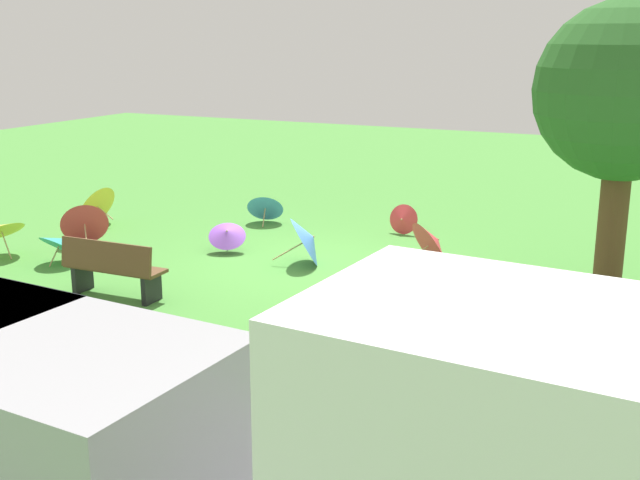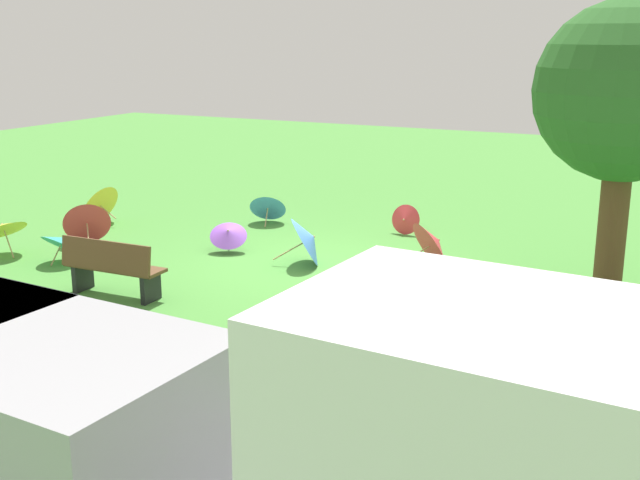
# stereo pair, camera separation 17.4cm
# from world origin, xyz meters

# --- Properties ---
(ground) EXTENTS (40.00, 40.00, 0.00)m
(ground) POSITION_xyz_m (0.00, 0.00, 0.00)
(ground) COLOR #478C38
(park_bench) EXTENTS (1.61, 0.52, 0.90)m
(park_bench) POSITION_xyz_m (1.77, 2.70, 0.47)
(park_bench) COLOR brown
(park_bench) RESTS_ON ground
(shade_tree) EXTENTS (2.54, 2.54, 4.34)m
(shade_tree) POSITION_xyz_m (-4.87, -0.46, 3.02)
(shade_tree) COLOR brown
(shade_tree) RESTS_ON ground
(parasol_red_0) EXTENTS (0.98, 0.97, 0.87)m
(parasol_red_0) POSITION_xyz_m (4.30, 0.47, 0.44)
(parasol_red_0) COLOR tan
(parasol_red_0) RESTS_ON ground
(parasol_red_1) EXTENTS (0.83, 0.80, 0.61)m
(parasol_red_1) POSITION_xyz_m (-2.37, 2.61, 0.39)
(parasol_red_1) COLOR tan
(parasol_red_1) RESTS_ON ground
(parasol_red_2) EXTENTS (1.08, 1.07, 0.90)m
(parasol_red_2) POSITION_xyz_m (-2.05, -0.85, 0.45)
(parasol_red_2) COLOR tan
(parasol_red_2) RESTS_ON ground
(parasol_purple_0) EXTENTS (0.90, 0.89, 0.60)m
(parasol_purple_0) POSITION_xyz_m (1.58, -0.17, 0.36)
(parasol_purple_0) COLOR tan
(parasol_purple_0) RESTS_ON ground
(parasol_red_3) EXTENTS (0.80, 0.82, 0.62)m
(parasol_red_3) POSITION_xyz_m (-4.47, 1.37, 0.38)
(parasol_red_3) COLOR tan
(parasol_red_3) RESTS_ON ground
(parasol_blue_0) EXTENTS (1.04, 1.11, 0.90)m
(parasol_blue_0) POSITION_xyz_m (-0.08, -0.13, 0.45)
(parasol_blue_0) COLOR tan
(parasol_blue_0) RESTS_ON ground
(parasol_yellow_2) EXTENTS (0.82, 0.96, 0.89)m
(parasol_yellow_2) POSITION_xyz_m (5.17, -0.80, 0.45)
(parasol_yellow_2) COLOR tan
(parasol_yellow_2) RESTS_ON ground
(parasol_red_4) EXTENTS (0.90, 0.74, 0.87)m
(parasol_red_4) POSITION_xyz_m (-3.49, 3.86, 0.43)
(parasol_red_4) COLOR tan
(parasol_red_4) RESTS_ON ground
(parasol_red_5) EXTENTS (0.60, 0.56, 0.60)m
(parasol_red_5) POSITION_xyz_m (-0.79, -2.84, 0.30)
(parasol_red_5) COLOR tan
(parasol_red_5) RESTS_ON ground
(parasol_blue_1) EXTENTS (0.91, 0.81, 0.69)m
(parasol_blue_1) POSITION_xyz_m (2.11, -2.50, 0.36)
(parasol_blue_1) COLOR tan
(parasol_blue_1) RESTS_ON ground
(parasol_yellow_3) EXTENTS (0.96, 0.99, 0.77)m
(parasol_yellow_3) POSITION_xyz_m (5.04, 1.77, 0.51)
(parasol_yellow_3) COLOR tan
(parasol_yellow_3) RESTS_ON ground
(parasol_teal_3) EXTENTS (0.83, 0.80, 0.65)m
(parasol_teal_3) POSITION_xyz_m (3.76, 1.66, 0.38)
(parasol_teal_3) COLOR tan
(parasol_teal_3) RESTS_ON ground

